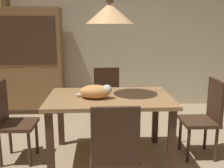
{
  "coord_description": "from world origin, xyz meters",
  "views": [
    {
      "loc": [
        -0.18,
        -2.41,
        1.52
      ],
      "look_at": [
        -0.02,
        0.65,
        0.85
      ],
      "focal_mm": 41.99,
      "sensor_mm": 36.0,
      "label": 1
    }
  ],
  "objects_px": {
    "cat_sleeping": "(96,92)",
    "hutch_bookcase": "(31,63)",
    "dining_table": "(110,105)",
    "chair_left_side": "(10,118)",
    "book_yellow_short": "(2,2)",
    "chair_near_front": "(114,152)",
    "chair_right_side": "(206,115)",
    "book_brown_thick": "(6,1)",
    "chair_far_back": "(107,97)",
    "pendant_lamp": "(110,13)"
  },
  "relations": [
    {
      "from": "cat_sleeping",
      "to": "hutch_bookcase",
      "type": "relative_size",
      "value": 0.21
    },
    {
      "from": "dining_table",
      "to": "chair_left_side",
      "type": "relative_size",
      "value": 1.51
    },
    {
      "from": "dining_table",
      "to": "book_yellow_short",
      "type": "height_order",
      "value": "book_yellow_short"
    },
    {
      "from": "chair_near_front",
      "to": "book_yellow_short",
      "type": "relative_size",
      "value": 4.65
    },
    {
      "from": "chair_right_side",
      "to": "book_brown_thick",
      "type": "relative_size",
      "value": 3.88
    },
    {
      "from": "cat_sleeping",
      "to": "chair_right_side",
      "type": "bearing_deg",
      "value": 3.17
    },
    {
      "from": "chair_right_side",
      "to": "hutch_bookcase",
      "type": "xyz_separation_m",
      "value": [
        -2.45,
        1.87,
        0.38
      ]
    },
    {
      "from": "chair_left_side",
      "to": "book_brown_thick",
      "type": "bearing_deg",
      "value": 106.62
    },
    {
      "from": "book_yellow_short",
      "to": "chair_near_front",
      "type": "bearing_deg",
      "value": -57.43
    },
    {
      "from": "chair_far_back",
      "to": "book_yellow_short",
      "type": "distance_m",
      "value": 2.47
    },
    {
      "from": "chair_left_side",
      "to": "chair_far_back",
      "type": "bearing_deg",
      "value": 37.91
    },
    {
      "from": "chair_left_side",
      "to": "book_brown_thick",
      "type": "relative_size",
      "value": 3.88
    },
    {
      "from": "chair_near_front",
      "to": "pendant_lamp",
      "type": "relative_size",
      "value": 0.72
    },
    {
      "from": "hutch_bookcase",
      "to": "book_brown_thick",
      "type": "xyz_separation_m",
      "value": [
        -0.36,
        0.0,
        1.07
      ]
    },
    {
      "from": "chair_right_side",
      "to": "cat_sleeping",
      "type": "distance_m",
      "value": 1.32
    },
    {
      "from": "cat_sleeping",
      "to": "pendant_lamp",
      "type": "xyz_separation_m",
      "value": [
        0.15,
        0.07,
        0.84
      ]
    },
    {
      "from": "dining_table",
      "to": "book_brown_thick",
      "type": "relative_size",
      "value": 5.83
    },
    {
      "from": "chair_left_side",
      "to": "chair_right_side",
      "type": "xyz_separation_m",
      "value": [
        2.26,
        -0.0,
        0.0
      ]
    },
    {
      "from": "dining_table",
      "to": "chair_near_front",
      "type": "xyz_separation_m",
      "value": [
        0.0,
        -0.88,
        -0.14
      ]
    },
    {
      "from": "hutch_bookcase",
      "to": "book_brown_thick",
      "type": "relative_size",
      "value": 7.71
    },
    {
      "from": "chair_far_back",
      "to": "book_brown_thick",
      "type": "xyz_separation_m",
      "value": [
        -1.68,
        0.99,
        1.45
      ]
    },
    {
      "from": "chair_left_side",
      "to": "chair_far_back",
      "type": "xyz_separation_m",
      "value": [
        1.13,
        0.88,
        0.0
      ]
    },
    {
      "from": "chair_right_side",
      "to": "book_yellow_short",
      "type": "bearing_deg",
      "value": 147.03
    },
    {
      "from": "dining_table",
      "to": "chair_near_front",
      "type": "relative_size",
      "value": 1.51
    },
    {
      "from": "pendant_lamp",
      "to": "book_brown_thick",
      "type": "distance_m",
      "value": 2.53
    },
    {
      "from": "chair_far_back",
      "to": "cat_sleeping",
      "type": "xyz_separation_m",
      "value": [
        -0.15,
        -0.95,
        0.32
      ]
    },
    {
      "from": "book_yellow_short",
      "to": "hutch_bookcase",
      "type": "bearing_deg",
      "value": -0.2
    },
    {
      "from": "hutch_bookcase",
      "to": "chair_right_side",
      "type": "bearing_deg",
      "value": -37.27
    },
    {
      "from": "dining_table",
      "to": "chair_right_side",
      "type": "relative_size",
      "value": 1.51
    },
    {
      "from": "chair_far_back",
      "to": "pendant_lamp",
      "type": "height_order",
      "value": "pendant_lamp"
    },
    {
      "from": "dining_table",
      "to": "cat_sleeping",
      "type": "bearing_deg",
      "value": -154.52
    },
    {
      "from": "hutch_bookcase",
      "to": "book_yellow_short",
      "type": "height_order",
      "value": "book_yellow_short"
    },
    {
      "from": "chair_right_side",
      "to": "cat_sleeping",
      "type": "xyz_separation_m",
      "value": [
        -1.28,
        -0.07,
        0.32
      ]
    },
    {
      "from": "chair_left_side",
      "to": "cat_sleeping",
      "type": "height_order",
      "value": "chair_left_side"
    },
    {
      "from": "chair_left_side",
      "to": "chair_far_back",
      "type": "distance_m",
      "value": 1.43
    },
    {
      "from": "chair_near_front",
      "to": "book_brown_thick",
      "type": "xyz_separation_m",
      "value": [
        -1.69,
        2.75,
        1.45
      ]
    },
    {
      "from": "chair_left_side",
      "to": "book_brown_thick",
      "type": "height_order",
      "value": "book_brown_thick"
    },
    {
      "from": "chair_left_side",
      "to": "chair_right_side",
      "type": "bearing_deg",
      "value": -0.07
    },
    {
      "from": "chair_left_side",
      "to": "book_brown_thick",
      "type": "xyz_separation_m",
      "value": [
        -0.56,
        1.87,
        1.45
      ]
    },
    {
      "from": "cat_sleeping",
      "to": "pendant_lamp",
      "type": "relative_size",
      "value": 0.3
    },
    {
      "from": "chair_left_side",
      "to": "hutch_bookcase",
      "type": "relative_size",
      "value": 0.5
    },
    {
      "from": "chair_far_back",
      "to": "pendant_lamp",
      "type": "xyz_separation_m",
      "value": [
        0.0,
        -0.88,
        1.15
      ]
    },
    {
      "from": "dining_table",
      "to": "hutch_bookcase",
      "type": "distance_m",
      "value": 2.3
    },
    {
      "from": "pendant_lamp",
      "to": "hutch_bookcase",
      "type": "bearing_deg",
      "value": 125.39
    },
    {
      "from": "dining_table",
      "to": "book_yellow_short",
      "type": "xyz_separation_m",
      "value": [
        -1.75,
        1.87,
        1.29
      ]
    },
    {
      "from": "book_yellow_short",
      "to": "chair_left_side",
      "type": "bearing_deg",
      "value": -71.46
    },
    {
      "from": "hutch_bookcase",
      "to": "dining_table",
      "type": "bearing_deg",
      "value": -54.61
    },
    {
      "from": "book_yellow_short",
      "to": "book_brown_thick",
      "type": "xyz_separation_m",
      "value": [
        0.07,
        0.0,
        0.02
      ]
    },
    {
      "from": "chair_right_side",
      "to": "book_brown_thick",
      "type": "xyz_separation_m",
      "value": [
        -2.81,
        1.87,
        1.45
      ]
    },
    {
      "from": "pendant_lamp",
      "to": "book_brown_thick",
      "type": "xyz_separation_m",
      "value": [
        -1.69,
        1.87,
        0.3
      ]
    }
  ]
}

